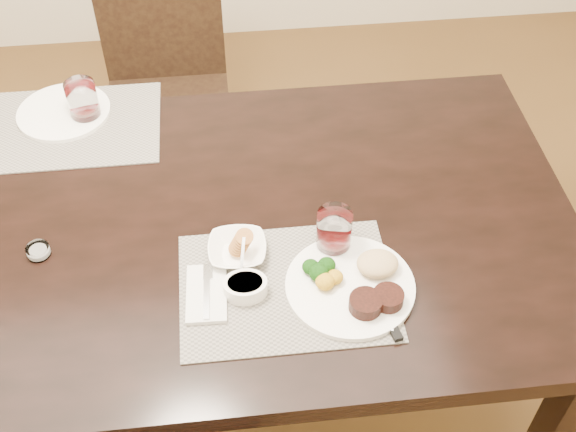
{
  "coord_description": "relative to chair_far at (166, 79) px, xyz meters",
  "views": [
    {
      "loc": [
        0.19,
        -1.16,
        1.99
      ],
      "look_at": [
        0.31,
        -0.06,
        0.82
      ],
      "focal_mm": 45.0,
      "sensor_mm": 36.0,
      "label": 1
    }
  ],
  "objects": [
    {
      "name": "salt_cellar",
      "position": [
        -0.25,
        -0.98,
        0.26
      ],
      "size": [
        0.05,
        0.05,
        0.02
      ],
      "rotation": [
        0.0,
        0.0,
        0.05
      ],
      "color": "silver",
      "rests_on": "dining_table"
    },
    {
      "name": "wine_glass_far",
      "position": [
        -0.18,
        -0.5,
        0.3
      ],
      "size": [
        0.08,
        0.08,
        0.11
      ],
      "rotation": [
        0.0,
        0.0,
        -0.23
      ],
      "color": "silver",
      "rests_on": "placemat_far"
    },
    {
      "name": "sauce_ramekin",
      "position": [
        0.2,
        -1.15,
        0.27
      ],
      "size": [
        0.09,
        0.14,
        0.08
      ],
      "rotation": [
        0.0,
        0.0,
        -0.21
      ],
      "color": "white",
      "rests_on": "placemat_near"
    },
    {
      "name": "steak_knife",
      "position": [
        0.49,
        -1.24,
        0.26
      ],
      "size": [
        0.05,
        0.22,
        0.01
      ],
      "rotation": [
        0.0,
        0.0,
        0.23
      ],
      "color": "silver",
      "rests_on": "placemat_near"
    },
    {
      "name": "ground_plane",
      "position": [
        0.0,
        -0.93,
        -0.5
      ],
      "size": [
        4.5,
        4.5,
        0.0
      ],
      "primitive_type": "plane",
      "color": "#4F3519",
      "rests_on": "ground"
    },
    {
      "name": "placemat_far",
      "position": [
        -0.21,
        -0.54,
        0.25
      ],
      "size": [
        0.46,
        0.34,
        0.0
      ],
      "primitive_type": "cube",
      "color": "slate",
      "rests_on": "dining_table"
    },
    {
      "name": "wine_glass_near",
      "position": [
        0.41,
        -1.04,
        0.3
      ],
      "size": [
        0.08,
        0.08,
        0.11
      ],
      "rotation": [
        0.0,
        0.0,
        0.33
      ],
      "color": "silver",
      "rests_on": "placemat_near"
    },
    {
      "name": "dinner_plate",
      "position": [
        0.44,
        -1.16,
        0.27
      ],
      "size": [
        0.28,
        0.28,
        0.05
      ],
      "rotation": [
        0.0,
        0.0,
        -0.26
      ],
      "color": "white",
      "rests_on": "placemat_near"
    },
    {
      "name": "far_plate",
      "position": [
        -0.24,
        -0.48,
        0.26
      ],
      "size": [
        0.25,
        0.25,
        0.01
      ],
      "primitive_type": "cylinder",
      "color": "white",
      "rests_on": "placemat_far"
    },
    {
      "name": "placemat_near",
      "position": [
        0.29,
        -1.14,
        0.25
      ],
      "size": [
        0.46,
        0.34,
        0.0
      ],
      "primitive_type": "cube",
      "color": "slate",
      "rests_on": "dining_table"
    },
    {
      "name": "dining_table",
      "position": [
        0.0,
        -0.93,
        0.16
      ],
      "size": [
        2.0,
        1.0,
        0.75
      ],
      "color": "black",
      "rests_on": "ground"
    },
    {
      "name": "chair_far",
      "position": [
        0.0,
        0.0,
        0.0
      ],
      "size": [
        0.42,
        0.42,
        0.9
      ],
      "color": "black",
      "rests_on": "ground"
    },
    {
      "name": "cracker_bowl",
      "position": [
        0.19,
        -1.04,
        0.27
      ],
      "size": [
        0.14,
        0.14,
        0.06
      ],
      "rotation": [
        0.0,
        0.0,
        -0.05
      ],
      "color": "white",
      "rests_on": "placemat_near"
    },
    {
      "name": "napkin_fork",
      "position": [
        0.12,
        -1.14,
        0.26
      ],
      "size": [
        0.09,
        0.16,
        0.02
      ],
      "rotation": [
        0.0,
        0.0,
        -0.04
      ],
      "color": "white",
      "rests_on": "placemat_near"
    }
  ]
}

